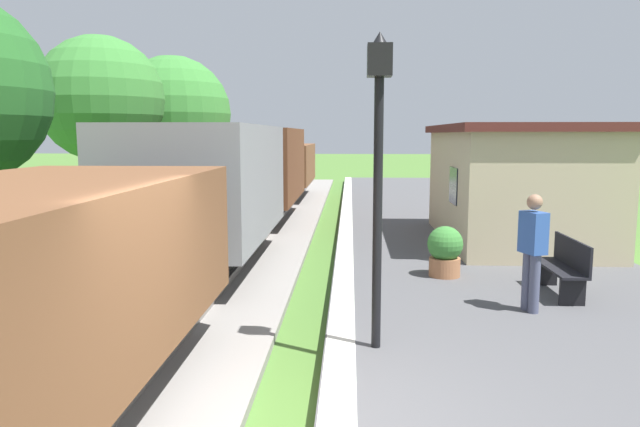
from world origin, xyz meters
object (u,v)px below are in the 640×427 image
object	(u,v)px
freight_train	(237,183)
lamp_post_near	(379,134)
person_waiting	(532,248)
tree_field_left	(173,114)
tree_trackside_far	(101,99)
station_hut	(513,183)
bench_near_hut	(564,266)
potted_planter	(445,250)

from	to	relation	value
freight_train	lamp_post_near	world-z (taller)	lamp_post_near
person_waiting	tree_field_left	size ratio (longest dim) A/B	0.28
tree_field_left	freight_train	bearing A→B (deg)	-64.47
person_waiting	tree_trackside_far	xyz separation A→B (m)	(-10.74, 10.50, 2.76)
freight_train	lamp_post_near	distance (m)	8.73
freight_train	station_hut	distance (m)	6.84
station_hut	person_waiting	world-z (taller)	station_hut
station_hut	person_waiting	distance (m)	5.88
bench_near_hut	tree_field_left	bearing A→B (deg)	125.89
station_hut	potted_planter	bearing A→B (deg)	-120.82
station_hut	tree_field_left	distance (m)	15.27
bench_near_hut	potted_planter	distance (m)	2.04
freight_train	tree_field_left	xyz separation A→B (m)	(-4.47, 9.36, 2.10)
person_waiting	tree_field_left	distance (m)	18.88
potted_planter	freight_train	bearing A→B (deg)	136.46
bench_near_hut	potted_planter	size ratio (longest dim) A/B	1.64
lamp_post_near	tree_field_left	bearing A→B (deg)	113.90
freight_train	person_waiting	size ratio (longest dim) A/B	15.20
person_waiting	lamp_post_near	distance (m)	3.21
tree_trackside_far	tree_field_left	size ratio (longest dim) A/B	0.99
bench_near_hut	person_waiting	bearing A→B (deg)	-130.78
person_waiting	lamp_post_near	world-z (taller)	lamp_post_near
potted_planter	tree_trackside_far	size ratio (longest dim) A/B	0.15
freight_train	bench_near_hut	bearing A→B (deg)	-41.29
tree_field_left	bench_near_hut	bearing A→B (deg)	-54.11
person_waiting	potted_planter	distance (m)	2.30
lamp_post_near	tree_trackside_far	xyz separation A→B (m)	(-8.45, 12.05, 1.14)
person_waiting	potted_planter	world-z (taller)	person_waiting
freight_train	bench_near_hut	distance (m)	8.44
bench_near_hut	tree_trackside_far	bearing A→B (deg)	140.28
person_waiting	tree_trackside_far	world-z (taller)	tree_trackside_far
person_waiting	tree_trackside_far	size ratio (longest dim) A/B	0.29
freight_train	bench_near_hut	size ratio (longest dim) A/B	17.33
person_waiting	tree_trackside_far	bearing A→B (deg)	-65.62
person_waiting	lamp_post_near	xyz separation A→B (m)	(-2.30, -1.55, 1.62)
freight_train	tree_field_left	distance (m)	10.58
bench_near_hut	person_waiting	xyz separation A→B (m)	(-0.79, -0.92, 0.46)
person_waiting	freight_train	bearing A→B (deg)	-70.76
lamp_post_near	tree_trackside_far	size ratio (longest dim) A/B	0.62
bench_near_hut	tree_field_left	size ratio (longest dim) A/B	0.25
bench_near_hut	tree_field_left	distance (m)	18.63
freight_train	person_waiting	distance (m)	8.51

